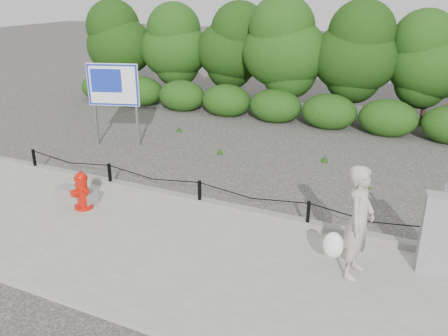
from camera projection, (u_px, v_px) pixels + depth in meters
ground at (200, 208)px, 10.75m from camera, size 90.00×90.00×0.00m
sidewalk at (150, 248)px, 9.05m from camera, size 14.00×4.00×0.08m
curb at (201, 202)px, 10.74m from camera, size 14.00×0.22×0.14m
chain_barrier at (200, 190)px, 10.58m from camera, size 10.06×0.06×0.60m
treeline at (326, 51)px, 17.17m from camera, size 20.28×3.58×4.63m
fire_hydrant at (82, 191)px, 10.44m from camera, size 0.53×0.53×0.88m
pedestrian at (357, 224)px, 7.84m from camera, size 0.80×0.77×1.98m
concrete_block at (76, 195)px, 10.83m from camera, size 1.03×0.40×0.32m
utility_cabinet at (438, 234)px, 8.01m from camera, size 0.58×0.43×1.59m
advertising_sign at (113, 89)px, 14.34m from camera, size 1.54×0.58×2.56m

